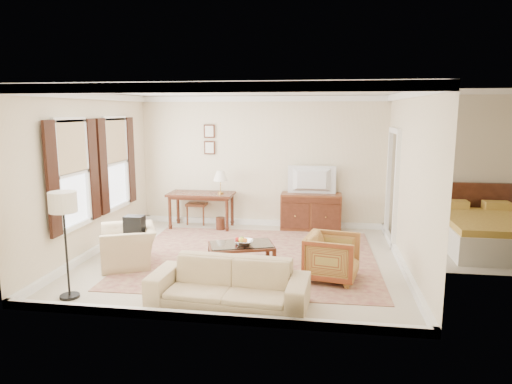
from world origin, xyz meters
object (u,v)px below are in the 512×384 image
(sideboard, at_px, (311,212))
(writing_desk, at_px, (201,198))
(striped_armchair, at_px, (332,255))
(sofa, at_px, (229,277))
(club_armchair, at_px, (128,239))
(coffee_table, at_px, (241,250))
(tv, at_px, (312,171))

(sideboard, bearing_deg, writing_desk, -175.76)
(striped_armchair, distance_m, sofa, 1.81)
(striped_armchair, xyz_separation_m, club_armchair, (-3.39, 0.21, 0.05))
(coffee_table, bearing_deg, striped_armchair, -8.97)
(club_armchair, bearing_deg, striped_armchair, 61.04)
(tv, relative_size, coffee_table, 0.84)
(writing_desk, bearing_deg, sofa, -69.93)
(sideboard, height_order, club_armchair, club_armchair)
(coffee_table, distance_m, striped_armchair, 1.48)
(writing_desk, bearing_deg, club_armchair, -102.05)
(sofa, bearing_deg, tv, 81.08)
(writing_desk, bearing_deg, striped_armchair, -44.87)
(writing_desk, relative_size, sideboard, 1.10)
(club_armchair, bearing_deg, coffee_table, 65.23)
(writing_desk, height_order, sofa, sofa)
(writing_desk, relative_size, club_armchair, 1.43)
(sideboard, relative_size, sofa, 0.62)
(writing_desk, relative_size, tv, 1.45)
(writing_desk, distance_m, striped_armchair, 4.00)
(tv, height_order, coffee_table, tv)
(sideboard, relative_size, tv, 1.32)
(club_armchair, bearing_deg, tv, 107.53)
(coffee_table, xyz_separation_m, striped_armchair, (1.46, -0.23, 0.06))
(sideboard, bearing_deg, coffee_table, -110.62)
(tv, bearing_deg, writing_desk, 3.77)
(sideboard, distance_m, coffee_table, 2.96)
(club_armchair, bearing_deg, sideboard, 107.74)
(sideboard, bearing_deg, club_armchair, -136.80)
(writing_desk, distance_m, tv, 2.50)
(sideboard, distance_m, sofa, 4.29)
(sideboard, height_order, coffee_table, sideboard)
(sofa, bearing_deg, writing_desk, 114.03)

